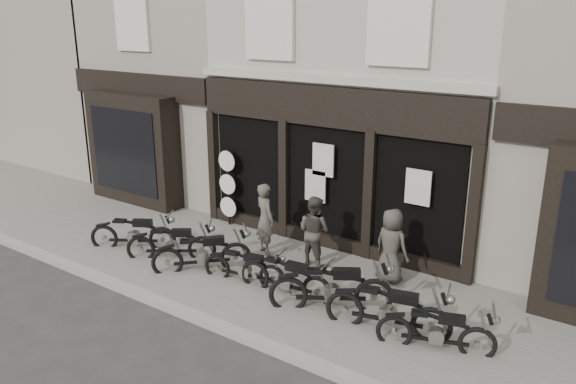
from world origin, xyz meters
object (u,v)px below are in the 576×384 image
Objects in this scene: motorcycle_0 at (134,236)px; motorcycle_1 at (172,246)px; motorcycle_7 at (437,335)px; man_centre at (314,231)px; advert_sign_post at (228,190)px; motorcycle_4 at (287,281)px; motorcycle_6 at (389,314)px; motorcycle_2 at (203,257)px; man_left at (265,219)px; man_right at (391,246)px; motorcycle_3 at (245,270)px; motorcycle_5 at (333,292)px.

motorcycle_1 is at bearing -26.84° from motorcycle_0.
man_centre is (-3.45, 1.65, 0.54)m from motorcycle_7.
motorcycle_1 is 3.25m from man_centre.
motorcycle_4 is at bearing -33.37° from advert_sign_post.
man_centre is at bearing 134.84° from motorcycle_6.
advert_sign_post is (0.84, 2.44, 0.67)m from motorcycle_0.
motorcycle_0 is 2.19m from motorcycle_2.
man_left reaches higher than motorcycle_0.
man_right is at bearing -6.87° from advert_sign_post.
motorcycle_3 is 0.84× the size of motorcycle_6.
motorcycle_3 is at bearing -43.50° from advert_sign_post.
motorcycle_0 reaches higher than motorcycle_1.
man_left reaches higher than motorcycle_2.
motorcycle_0 is 1.19m from motorcycle_1.
motorcycle_4 is at bearing 157.78° from motorcycle_7.
man_left reaches higher than motorcycle_6.
motorcycle_2 is 1.03× the size of man_left.
motorcycle_7 is (3.14, -0.17, -0.02)m from motorcycle_4.
man_left is at bearing 145.41° from motorcycle_6.
motorcycle_5 is (1.04, 0.02, 0.05)m from motorcycle_4.
man_left is at bearing 17.24° from man_right.
man_left is (1.56, 1.44, 0.57)m from motorcycle_1.
motorcycle_1 is 1.02× the size of motorcycle_2.
advert_sign_post is at bearing 124.75° from motorcycle_3.
man_left is at bearing 132.96° from motorcycle_4.
motorcycle_7 is 7.08m from advert_sign_post.
man_left reaches higher than man_right.
motorcycle_7 is (4.15, -0.13, 0.01)m from motorcycle_3.
man_left is (2.75, 1.53, 0.56)m from motorcycle_0.
motorcycle_1 is 0.95× the size of motorcycle_3.
man_centre is 0.72× the size of advert_sign_post.
motorcycle_6 is at bearing 156.06° from motorcycle_7.
motorcycle_4 reaches higher than motorcycle_7.
motorcycle_0 is at bearing 149.70° from motorcycle_5.
man_right is at bearing -14.21° from motorcycle_1.
advert_sign_post is at bearing 140.44° from motorcycle_7.
motorcycle_6 is at bearing -176.26° from man_left.
motorcycle_6 is 1.00× the size of advert_sign_post.
motorcycle_2 is 3.17m from motorcycle_5.
motorcycle_6 is (4.36, 0.02, 0.02)m from motorcycle_2.
motorcycle_4 is at bearing 61.16° from man_right.
motorcycle_0 is 3.19m from man_left.
motorcycle_3 is 1.77m from man_centre.
motorcycle_7 is 3.86m from man_centre.
man_centre is at bearing 100.60° from motorcycle_5.
man_right is (2.43, 1.74, 0.54)m from motorcycle_3.
man_centre is 1.01× the size of man_right.
man_left is at bearing 10.61° from man_centre.
advert_sign_post is at bearing -8.58° from man_centre.
motorcycle_4 is 4.21m from advert_sign_post.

